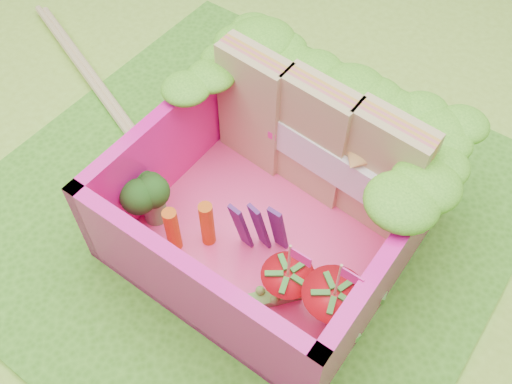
{
  "coord_description": "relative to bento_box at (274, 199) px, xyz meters",
  "views": [
    {
      "loc": [
        1.08,
        -1.37,
        2.5
      ],
      "look_at": [
        0.11,
        -0.04,
        0.28
      ],
      "focal_mm": 40.0,
      "sensor_mm": 36.0,
      "label": 1
    }
  ],
  "objects": [
    {
      "name": "placemat",
      "position": [
        -0.21,
        0.04,
        -0.29
      ],
      "size": [
        2.6,
        2.6,
        0.03
      ],
      "primitive_type": "cube",
      "color": "#448F20",
      "rests_on": "ground"
    },
    {
      "name": "chopsticks",
      "position": [
        -1.33,
        0.16,
        -0.25
      ],
      "size": [
        2.15,
        0.83,
        0.05
      ],
      "color": "tan",
      "rests_on": "placemat"
    },
    {
      "name": "ground",
      "position": [
        -0.21,
        0.04,
        -0.31
      ],
      "size": [
        14.0,
        14.0,
        0.0
      ],
      "primitive_type": "plane",
      "color": "#8ABA34",
      "rests_on": "ground"
    },
    {
      "name": "lettuce_ruffle",
      "position": [
        0.0,
        0.5,
        0.33
      ],
      "size": [
        1.43,
        0.83,
        0.11
      ],
      "color": "#358F1A",
      "rests_on": "bento_box"
    },
    {
      "name": "bento_floor",
      "position": [
        0.0,
        0.0,
        -0.25
      ],
      "size": [
        1.3,
        1.3,
        0.05
      ],
      "primitive_type": "cube",
      "color": "#FF4186",
      "rests_on": "placemat"
    },
    {
      "name": "strawberry_right",
      "position": [
        0.5,
        -0.28,
        -0.08
      ],
      "size": [
        0.28,
        0.28,
        0.52
      ],
      "color": "red",
      "rests_on": "bento_floor"
    },
    {
      "name": "purple_wedges",
      "position": [
        0.03,
        -0.15,
        -0.04
      ],
      "size": [
        0.22,
        0.12,
        0.38
      ],
      "color": "#531A5B",
      "rests_on": "bento_floor"
    },
    {
      "name": "sandwich_stack",
      "position": [
        0.0,
        0.35,
        0.11
      ],
      "size": [
        1.25,
        0.26,
        0.68
      ],
      "color": "tan",
      "rests_on": "bento_floor"
    },
    {
      "name": "strawberry_left",
      "position": [
        0.28,
        -0.3,
        -0.1
      ],
      "size": [
        0.24,
        0.24,
        0.48
      ],
      "color": "red",
      "rests_on": "bento_floor"
    },
    {
      "name": "broccoli",
      "position": [
        -0.51,
        -0.31,
        -0.03
      ],
      "size": [
        0.32,
        0.32,
        0.27
      ],
      "color": "#65A750",
      "rests_on": "bento_floor"
    },
    {
      "name": "bento_box",
      "position": [
        0.0,
        0.0,
        0.0
      ],
      "size": [
        1.3,
        1.3,
        0.55
      ],
      "color": "#F21492",
      "rests_on": "placemat"
    },
    {
      "name": "carrot_sticks",
      "position": [
        -0.26,
        -0.32,
        -0.08
      ],
      "size": [
        0.18,
        0.19,
        0.29
      ],
      "color": "orange",
      "rests_on": "bento_floor"
    },
    {
      "name": "snap_peas",
      "position": [
        0.41,
        -0.22,
        -0.2
      ],
      "size": [
        0.57,
        0.51,
        0.05
      ],
      "color": "#58C03C",
      "rests_on": "bento_floor"
    }
  ]
}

